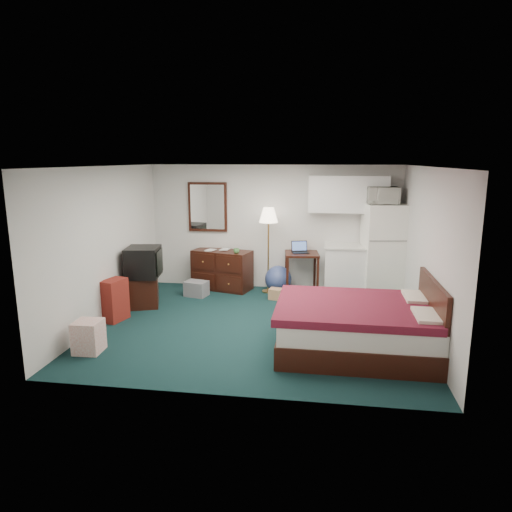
% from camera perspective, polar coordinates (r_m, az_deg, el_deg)
% --- Properties ---
extents(floor, '(5.00, 4.50, 0.01)m').
position_cam_1_polar(floor, '(7.39, 0.21, -8.64)').
color(floor, black).
rests_on(floor, ground).
extents(ceiling, '(5.00, 4.50, 0.01)m').
position_cam_1_polar(ceiling, '(6.91, 0.22, 11.14)').
color(ceiling, silver).
rests_on(ceiling, walls).
extents(walls, '(5.01, 4.51, 2.50)m').
position_cam_1_polar(walls, '(7.04, 0.21, 0.92)').
color(walls, silver).
rests_on(walls, floor).
extents(mirror, '(0.80, 0.06, 1.00)m').
position_cam_1_polar(mirror, '(9.41, -6.06, 6.13)').
color(mirror, white).
rests_on(mirror, walls).
extents(upper_cabinets, '(1.50, 0.35, 0.70)m').
position_cam_1_polar(upper_cabinets, '(8.95, 11.45, 7.59)').
color(upper_cabinets, white).
rests_on(upper_cabinets, walls).
extents(headboard, '(0.06, 1.56, 1.00)m').
position_cam_1_polar(headboard, '(6.57, 21.09, -7.06)').
color(headboard, black).
rests_on(headboard, walls).
extents(dresser, '(1.27, 0.82, 0.80)m').
position_cam_1_polar(dresser, '(9.31, -4.25, -1.72)').
color(dresser, black).
rests_on(dresser, floor).
extents(floor_lamp, '(0.46, 0.46, 1.69)m').
position_cam_1_polar(floor_lamp, '(8.98, 1.55, 0.70)').
color(floor_lamp, '#B7823D').
rests_on(floor_lamp, floor).
extents(desk, '(0.71, 0.71, 0.81)m').
position_cam_1_polar(desk, '(9.05, 5.70, -2.11)').
color(desk, black).
rests_on(desk, floor).
extents(exercise_ball, '(0.66, 0.66, 0.53)m').
position_cam_1_polar(exercise_ball, '(9.10, 2.79, -2.89)').
color(exercise_ball, navy).
rests_on(exercise_ball, floor).
extents(kitchen_counter, '(0.88, 0.67, 0.95)m').
position_cam_1_polar(kitchen_counter, '(9.02, 11.37, -1.86)').
color(kitchen_counter, white).
rests_on(kitchen_counter, floor).
extents(fridge, '(0.83, 0.83, 1.79)m').
position_cam_1_polar(fridge, '(8.96, 15.58, 0.58)').
color(fridge, white).
rests_on(fridge, floor).
extents(bed, '(2.10, 1.64, 0.67)m').
position_cam_1_polar(bed, '(6.49, 12.39, -8.76)').
color(bed, maroon).
rests_on(bed, floor).
extents(tv_stand, '(0.71, 0.75, 0.55)m').
position_cam_1_polar(tv_stand, '(8.51, -14.01, -4.24)').
color(tv_stand, black).
rests_on(tv_stand, floor).
extents(suitcase, '(0.37, 0.48, 0.69)m').
position_cam_1_polar(suitcase, '(7.85, -17.26, -5.28)').
color(suitcase, maroon).
rests_on(suitcase, floor).
extents(retail_box, '(0.37, 0.37, 0.44)m').
position_cam_1_polar(retail_box, '(6.75, -20.21, -9.43)').
color(retail_box, white).
rests_on(retail_box, floor).
extents(file_bin, '(0.48, 0.40, 0.29)m').
position_cam_1_polar(file_bin, '(8.94, -7.45, -4.06)').
color(file_bin, gray).
rests_on(file_bin, floor).
extents(cardboard_box_a, '(0.28, 0.25, 0.20)m').
position_cam_1_polar(cardboard_box_a, '(8.68, 2.48, -4.75)').
color(cardboard_box_a, '#9B805C').
rests_on(cardboard_box_a, floor).
extents(cardboard_box_b, '(0.27, 0.31, 0.28)m').
position_cam_1_polar(cardboard_box_b, '(8.45, 6.88, -5.05)').
color(cardboard_box_b, '#9B805C').
rests_on(cardboard_box_b, floor).
extents(laptop, '(0.37, 0.33, 0.22)m').
position_cam_1_polar(laptop, '(8.92, 5.58, 1.06)').
color(laptop, black).
rests_on(laptop, desk).
extents(crt_tv, '(0.66, 0.70, 0.53)m').
position_cam_1_polar(crt_tv, '(8.34, -13.92, -0.72)').
color(crt_tv, black).
rests_on(crt_tv, tv_stand).
extents(microwave, '(0.59, 0.36, 0.38)m').
position_cam_1_polar(microwave, '(8.79, 15.58, 7.54)').
color(microwave, white).
rests_on(microwave, fridge).
extents(book_a, '(0.17, 0.07, 0.23)m').
position_cam_1_polar(book_a, '(9.26, -6.16, 1.44)').
color(book_a, '#9B805C').
rests_on(book_a, dresser).
extents(book_b, '(0.18, 0.05, 0.24)m').
position_cam_1_polar(book_b, '(9.28, -4.42, 1.50)').
color(book_b, '#9B805C').
rests_on(book_b, dresser).
extents(mug, '(0.14, 0.13, 0.12)m').
position_cam_1_polar(mug, '(8.93, -2.46, 0.73)').
color(mug, '#4B8A46').
rests_on(mug, dresser).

